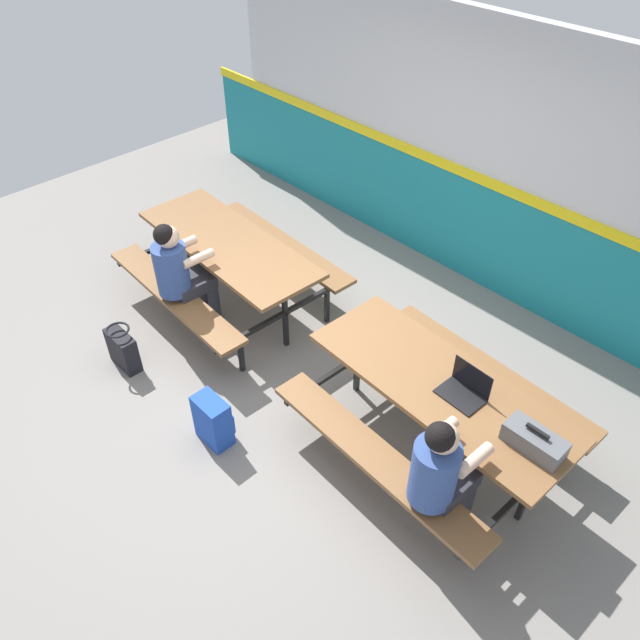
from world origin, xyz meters
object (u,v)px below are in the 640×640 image
(student_further, at_px, (441,470))
(laptop_dark, at_px, (464,389))
(picnic_table_left, at_px, (229,256))
(tote_bag_bright, at_px, (123,349))
(toolbox_grey, at_px, (534,441))
(backpack_dark, at_px, (214,421))
(picnic_table_right, at_px, (438,398))
(student_nearer, at_px, (180,270))

(student_further, height_order, laptop_dark, student_further)
(picnic_table_left, xyz_separation_m, student_further, (2.98, -0.58, 0.13))
(picnic_table_left, bearing_deg, student_further, -11.10)
(laptop_dark, bearing_deg, picnic_table_left, -179.53)
(tote_bag_bright, bearing_deg, toolbox_grey, 20.54)
(backpack_dark, relative_size, tote_bag_bright, 1.02)
(picnic_table_left, distance_m, laptop_dark, 2.71)
(picnic_table_left, height_order, student_further, student_further)
(picnic_table_right, distance_m, student_nearer, 2.56)
(student_nearer, bearing_deg, picnic_table_right, 12.44)
(picnic_table_left, relative_size, picnic_table_right, 1.00)
(toolbox_grey, bearing_deg, laptop_dark, 174.06)
(picnic_table_left, bearing_deg, toolbox_grey, -0.69)
(tote_bag_bright, bearing_deg, laptop_dark, 25.67)
(student_nearer, height_order, backpack_dark, student_nearer)
(laptop_dark, relative_size, backpack_dark, 0.75)
(student_nearer, bearing_deg, backpack_dark, -26.34)
(student_nearer, bearing_deg, toolbox_grey, 9.05)
(picnic_table_left, xyz_separation_m, laptop_dark, (2.70, 0.02, 0.21))
(toolbox_grey, distance_m, backpack_dark, 2.39)
(backpack_dark, bearing_deg, picnic_table_left, 137.32)
(picnic_table_right, bearing_deg, backpack_dark, -136.89)
(backpack_dark, bearing_deg, student_further, 19.18)
(toolbox_grey, height_order, tote_bag_bright, toolbox_grey)
(picnic_table_left, height_order, toolbox_grey, toolbox_grey)
(picnic_table_left, relative_size, laptop_dark, 6.27)
(picnic_table_left, relative_size, student_nearer, 1.71)
(picnic_table_right, bearing_deg, picnic_table_left, 179.81)
(student_nearer, bearing_deg, picnic_table_left, 92.86)
(student_nearer, height_order, tote_bag_bright, student_nearer)
(student_further, bearing_deg, tote_bag_bright, -167.09)
(laptop_dark, bearing_deg, student_further, -65.27)
(picnic_table_left, height_order, backpack_dark, picnic_table_left)
(student_nearer, relative_size, laptop_dark, 3.67)
(picnic_table_right, xyz_separation_m, toolbox_grey, (0.76, -0.03, 0.23))
(toolbox_grey, bearing_deg, student_nearer, -170.95)
(student_further, distance_m, tote_bag_bright, 3.06)
(picnic_table_right, xyz_separation_m, tote_bag_bright, (-2.49, -1.25, -0.38))
(laptop_dark, distance_m, toolbox_grey, 0.59)
(student_nearer, distance_m, toolbox_grey, 3.30)
(picnic_table_right, distance_m, student_further, 0.74)
(picnic_table_right, height_order, laptop_dark, laptop_dark)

